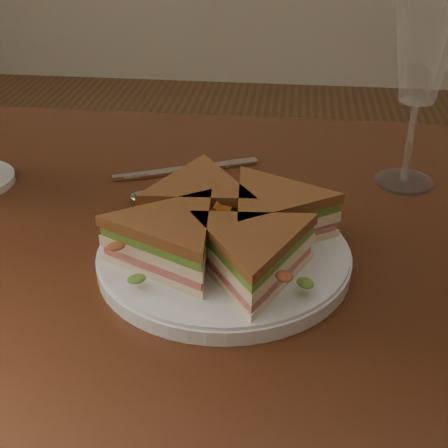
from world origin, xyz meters
name	(u,v)px	position (x,y,z in m)	size (l,w,h in m)	color
table	(239,298)	(0.00, 0.00, 0.65)	(1.20, 0.80, 0.75)	#36180C
plate	(224,257)	(-0.01, -0.07, 0.76)	(0.28, 0.28, 0.02)	white
sandwich_wedges	(224,228)	(-0.01, -0.07, 0.80)	(0.31, 0.31, 0.06)	#FFE6BC
crisps_mound	(224,231)	(-0.01, -0.07, 0.79)	(0.09, 0.09, 0.05)	#C56419
spoon	(163,201)	(-0.11, 0.06, 0.75)	(0.18, 0.07, 0.01)	silver
knife	(182,170)	(-0.10, 0.16, 0.75)	(0.20, 0.10, 0.00)	silver
wine_glass	(423,58)	(0.21, 0.16, 0.92)	(0.09, 0.09, 0.24)	white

